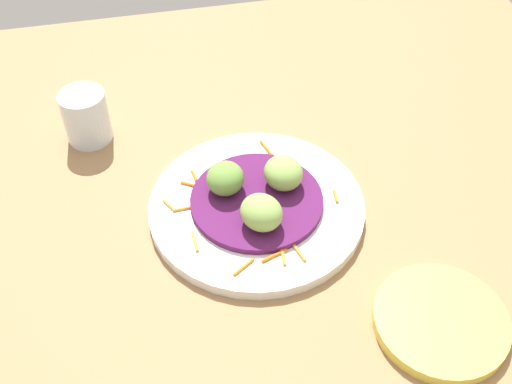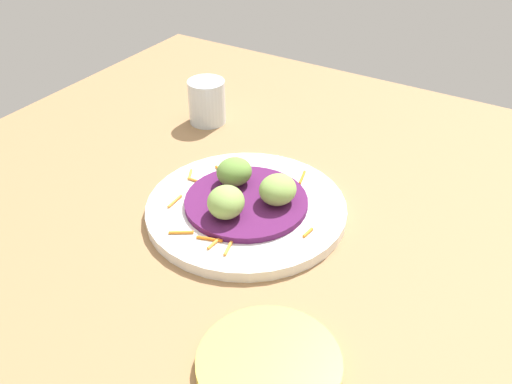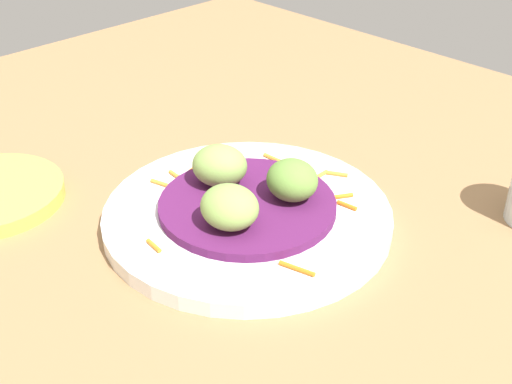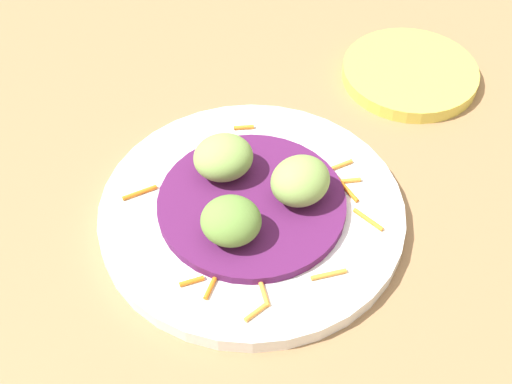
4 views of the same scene
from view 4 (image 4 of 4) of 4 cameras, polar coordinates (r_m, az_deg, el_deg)
The scene contains 8 objects.
table_surface at distance 65.90cm, azimuth 1.73°, elevation -0.29°, with size 110.00×110.00×2.00cm, color #936D47.
main_plate at distance 62.25cm, azimuth -0.35°, elevation -1.66°, with size 27.23×27.23×1.52cm, color white.
cabbage_bed at distance 61.33cm, azimuth -0.36°, elevation -0.94°, with size 16.70×16.70×0.87cm, color #51194C.
carrot_garnish at distance 60.31cm, azimuth 2.17°, elevation -2.49°, with size 21.86×21.83×0.40cm.
guac_scoop_left at distance 57.08cm, azimuth -2.06°, elevation -2.38°, with size 4.72×5.07×3.80cm, color olive.
guac_scoop_center at distance 59.97cm, azimuth 3.65°, elevation 0.92°, with size 5.37×4.82×3.96cm, color #84A851.
guac_scoop_right at distance 61.96cm, azimuth -2.70°, elevation 2.85°, with size 5.38×4.88×3.82cm, color #84A851.
side_plate_small at distance 78.13cm, azimuth 12.50°, elevation 9.48°, with size 14.58×14.58×1.47cm, color #E0CC4C.
Camera 4 is at (42.09, -10.81, 50.54)cm, focal length 48.77 mm.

